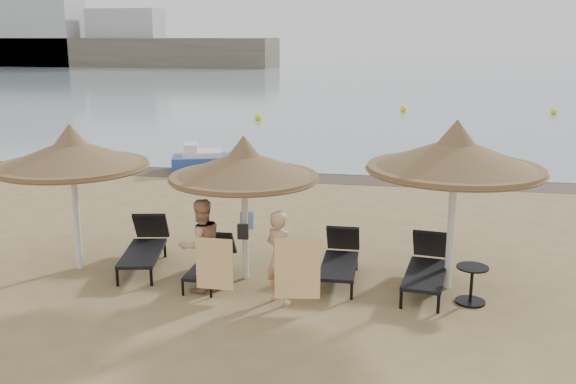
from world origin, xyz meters
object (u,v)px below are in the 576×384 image
object	(u,v)px
lounger_far_left	(145,245)
pedal_boat	(201,160)
person_left	(201,238)
person_right	(280,250)
lounger_near_right	(340,258)
side_table	(471,286)
palapa_left	(71,154)
palapa_right	(455,155)
palapa_center	(244,166)
lounger_far_right	(427,266)
lounger_near_left	(212,260)

from	to	relation	value
lounger_far_left	pedal_boat	size ratio (longest dim) A/B	0.96
person_left	person_right	bearing A→B (deg)	128.04
lounger_near_right	person_left	world-z (taller)	person_left
side_table	person_right	distance (m)	3.41
side_table	lounger_far_left	bearing A→B (deg)	173.05
palapa_left	palapa_right	world-z (taller)	palapa_right
lounger_near_right	person_right	world-z (taller)	person_right
palapa_center	side_table	size ratio (longest dim) A/B	4.19
palapa_right	lounger_far_right	xyz separation A→B (m)	(-0.39, -0.05, -2.08)
lounger_near_left	person_left	bearing A→B (deg)	-89.69
lounger_far_left	side_table	world-z (taller)	lounger_far_left
palapa_right	lounger_far_right	size ratio (longest dim) A/B	1.47
lounger_near_right	pedal_boat	world-z (taller)	pedal_boat
palapa_left	lounger_far_left	size ratio (longest dim) A/B	1.34
side_table	person_right	size ratio (longest dim) A/B	0.34
lounger_near_right	lounger_far_left	bearing A→B (deg)	179.57
pedal_boat	side_table	bearing A→B (deg)	-67.83
lounger_near_right	lounger_near_left	bearing A→B (deg)	-169.97
palapa_center	lounger_near_left	size ratio (longest dim) A/B	1.60
palapa_left	person_right	xyz separation A→B (m)	(4.29, -0.97, -1.35)
palapa_right	person_left	distance (m)	4.79
palapa_left	lounger_far_right	distance (m)	7.10
pedal_boat	lounger_far_left	bearing A→B (deg)	-96.13
palapa_left	side_table	xyz separation A→B (m)	(7.58, -0.37, -2.01)
palapa_center	person_right	bearing A→B (deg)	-49.48
lounger_far_left	pedal_boat	distance (m)	9.34
palapa_left	pedal_boat	world-z (taller)	palapa_left
palapa_center	person_left	bearing A→B (deg)	-131.73
person_left	palapa_left	bearing A→B (deg)	-54.38
palapa_left	palapa_right	distance (m)	7.23
palapa_center	person_left	world-z (taller)	palapa_center
lounger_near_right	side_table	world-z (taller)	lounger_near_right
palapa_right	lounger_far_left	size ratio (longest dim) A/B	1.44
palapa_right	lounger_near_right	size ratio (longest dim) A/B	1.60
person_left	person_right	world-z (taller)	person_left
palapa_center	person_left	xyz separation A→B (m)	(-0.64, -0.72, -1.22)
palapa_center	pedal_boat	xyz separation A→B (m)	(-3.96, 9.52, -1.87)
side_table	palapa_left	bearing A→B (deg)	177.19
lounger_far_left	lounger_near_right	world-z (taller)	lounger_far_left
lounger_far_left	lounger_near_left	world-z (taller)	lounger_far_left
lounger_far_right	person_left	xyz separation A→B (m)	(-4.06, -0.90, 0.59)
palapa_left	lounger_near_left	distance (m)	3.40
palapa_left	side_table	world-z (taller)	palapa_left
lounger_near_left	pedal_boat	size ratio (longest dim) A/B	0.77
lounger_near_right	side_table	size ratio (longest dim) A/B	2.95
lounger_near_left	person_right	size ratio (longest dim) A/B	0.90
palapa_left	side_table	distance (m)	7.85
side_table	pedal_boat	bearing A→B (deg)	129.23
palapa_right	person_right	bearing A→B (deg)	-156.85
side_table	person_left	size ratio (longest dim) A/B	0.33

